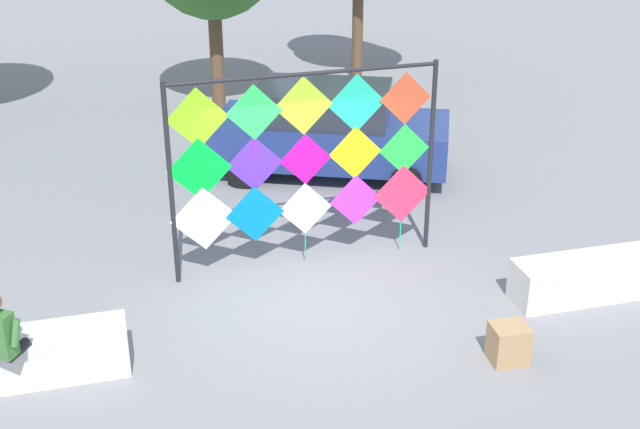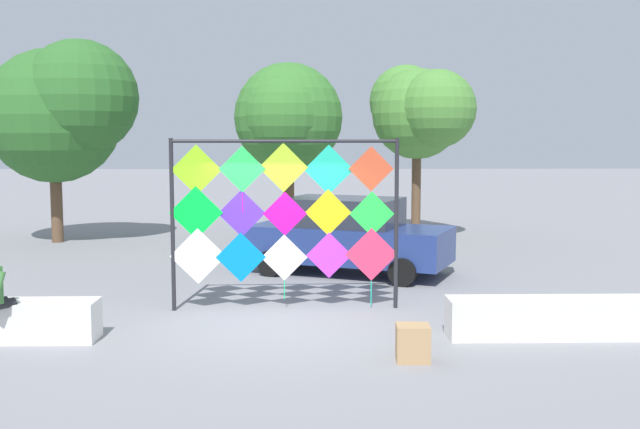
% 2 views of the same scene
% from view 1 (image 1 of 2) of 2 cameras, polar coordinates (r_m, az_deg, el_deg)
% --- Properties ---
extents(ground, '(120.00, 120.00, 0.00)m').
position_cam_1_polar(ground, '(11.33, 0.09, -6.41)').
color(ground, gray).
extents(plaza_ledge_right, '(3.29, 0.60, 0.58)m').
position_cam_1_polar(plaza_ledge_right, '(12.36, 19.92, -3.65)').
color(plaza_ledge_right, silver).
rests_on(plaza_ledge_right, ground).
extents(kite_display_rack, '(3.85, 0.18, 2.89)m').
position_cam_1_polar(kite_display_rack, '(11.74, -1.14, 4.05)').
color(kite_display_rack, '#232328').
rests_on(kite_display_rack, ground).
extents(seated_vendor, '(0.64, 0.69, 1.43)m').
position_cam_1_polar(seated_vendor, '(9.90, -20.49, -7.61)').
color(seated_vendor, black).
rests_on(seated_vendor, ground).
extents(parked_car, '(4.56, 3.32, 1.63)m').
position_cam_1_polar(parked_car, '(15.39, 0.61, 5.71)').
color(parked_car, navy).
rests_on(parked_car, ground).
extents(cardboard_box_large, '(0.45, 0.41, 0.48)m').
position_cam_1_polar(cardboard_box_large, '(10.47, 12.56, -8.45)').
color(cardboard_box_large, tan).
rests_on(cardboard_box_large, ground).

